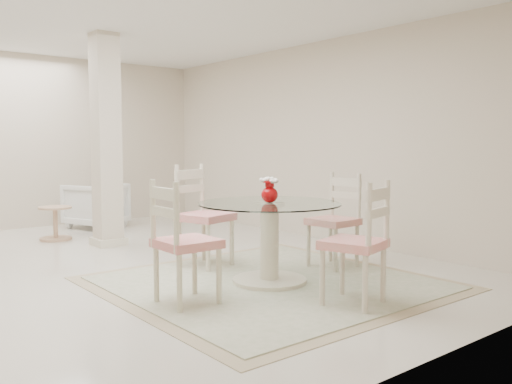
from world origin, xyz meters
TOP-DOWN VIEW (x-y plane):
  - ground at (0.00, 0.00)m, footprint 7.00×7.00m
  - room_shell at (0.00, 0.00)m, footprint 6.02×7.02m
  - column at (0.50, 1.30)m, footprint 0.30×0.30m
  - area_rug at (0.86, -1.50)m, footprint 2.85×2.85m
  - dining_table at (0.86, -1.50)m, footprint 1.32×1.32m
  - red_vase at (0.86, -1.50)m, footprint 0.18×0.17m
  - dining_chair_east at (1.87, -1.42)m, footprint 0.47×0.47m
  - dining_chair_north at (0.75, -0.48)m, footprint 0.59×0.59m
  - dining_chair_west at (-0.16, -1.59)m, footprint 0.45×0.45m
  - dining_chair_south at (0.96, -2.52)m, footprint 0.56×0.56m
  - armchair_white at (0.98, 2.85)m, footprint 0.99×1.00m
  - side_table at (0.10, 2.12)m, footprint 0.44×0.44m

SIDE VIEW (x-z plane):
  - ground at x=0.00m, z-range 0.00..0.00m
  - area_rug at x=0.86m, z-range 0.00..0.02m
  - side_table at x=0.10m, z-range -0.02..0.44m
  - armchair_white at x=0.98m, z-range 0.00..0.71m
  - dining_table at x=0.86m, z-range 0.01..0.77m
  - dining_chair_east at x=1.87m, z-range 0.03..1.13m
  - dining_chair_south at x=0.96m, z-range 0.03..1.15m
  - dining_chair_west at x=-0.16m, z-range 0.03..1.15m
  - dining_chair_north at x=0.75m, z-range 0.03..1.23m
  - red_vase at x=0.86m, z-range 0.76..1.00m
  - column at x=0.50m, z-range 0.00..2.70m
  - room_shell at x=0.00m, z-range 0.50..3.21m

